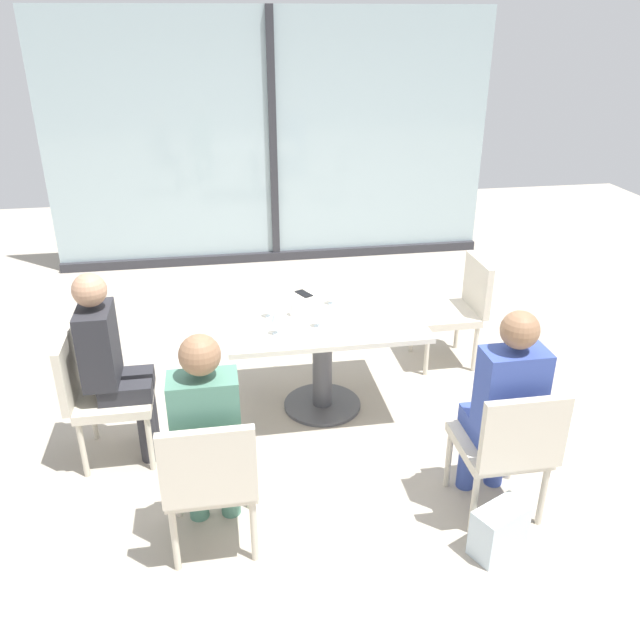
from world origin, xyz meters
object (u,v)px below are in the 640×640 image
Objects in this scene: chair_far_right at (457,305)px; wine_glass_2 at (269,299)px; handbag_0 at (499,530)px; person_front_right at (504,401)px; wine_glass_1 at (332,287)px; wine_glass_3 at (276,315)px; person_front_left at (207,429)px; wine_glass_0 at (319,308)px; dining_table_main at (322,338)px; chair_front_right at (508,444)px; cell_phone_on_table at (304,294)px; chair_side_end at (97,389)px; coffee_cup at (295,309)px; person_side_end at (111,359)px; chair_front_left at (210,475)px.

chair_far_right is 1.66m from wine_glass_2.
chair_far_right is 2.90× the size of handbag_0.
wine_glass_1 is (-0.69, 1.37, 0.16)m from person_front_right.
wine_glass_1 is at bearing 42.99° from wine_glass_3.
person_front_left reaches higher than wine_glass_0.
handbag_0 is (0.68, -1.55, -0.41)m from dining_table_main.
chair_front_right is 1.00× the size of chair_far_right.
cell_phone_on_table is 2.17m from handbag_0.
wine_glass_0 is at bearing -34.21° from wine_glass_2.
wine_glass_0 is at bearing 127.04° from chair_front_right.
coffee_cup is at bearing 16.36° from chair_side_end.
person_side_end and person_front_left have the same top height.
chair_front_right reaches higher than coffee_cup.
wine_glass_3 is (0.02, -0.27, 0.00)m from wine_glass_2.
chair_far_right is (1.98, 1.81, 0.00)m from chair_front_left.
chair_front_right is 1.67m from wine_glass_1.
wine_glass_3 is 1.28× the size of cell_phone_on_table.
chair_side_end is at bearing -163.64° from coffee_cup.
wine_glass_0 is at bearing -108.17° from dining_table_main.
wine_glass_0 is (-0.05, -0.17, 0.31)m from dining_table_main.
wine_glass_2 is (1.01, 0.38, 0.16)m from person_side_end.
chair_far_right is 1.46m from wine_glass_0.
wine_glass_3 is 0.62× the size of handbag_0.
chair_front_right is 2.90× the size of handbag_0.
person_front_right is (-0.00, 0.11, 0.20)m from chair_front_right.
chair_far_right is 0.69× the size of person_front_right.
chair_front_left is 1.85m from cell_phone_on_table.
coffee_cup is (-0.29, -0.15, -0.09)m from wine_glass_1.
chair_side_end is 9.67× the size of coffee_cup.
person_front_right is 1.49m from wine_glass_3.
person_side_end is at bearing 158.70° from person_front_right.
wine_glass_2 reaches higher than dining_table_main.
chair_far_right is at bearing 17.78° from chair_side_end.
wine_glass_3 is at bearing 64.39° from person_front_left.
chair_front_right is at bearing -90.00° from person_front_right.
coffee_cup is (-0.13, 0.20, -0.09)m from wine_glass_0.
chair_front_right is 2.37m from person_side_end.
chair_front_left is 1.22m from wine_glass_3.
person_front_right reaches higher than wine_glass_1.
chair_front_right is 4.70× the size of wine_glass_0.
chair_far_right is at bearing 25.87° from wine_glass_3.
person_side_end is at bearing 124.21° from handbag_0.
chair_far_right reaches higher than coffee_cup.
wine_glass_1 is at bearing 58.66° from chair_front_left.
handbag_0 is (2.05, -1.21, -0.56)m from person_side_end.
chair_side_end is 1.70m from wine_glass_1.
chair_front_right is at bearing -43.24° from wine_glass_3.
chair_front_right is 0.69× the size of person_front_right.
coffee_cup is 0.30× the size of handbag_0.
person_front_right is (0.80, -1.18, 0.15)m from dining_table_main.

